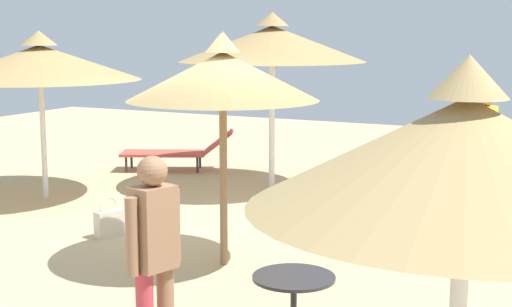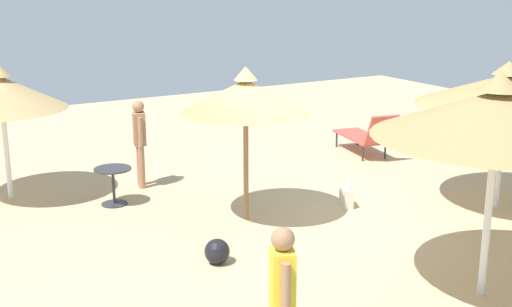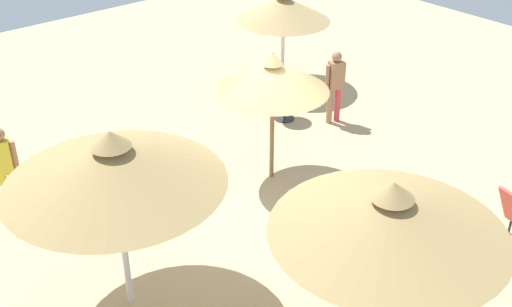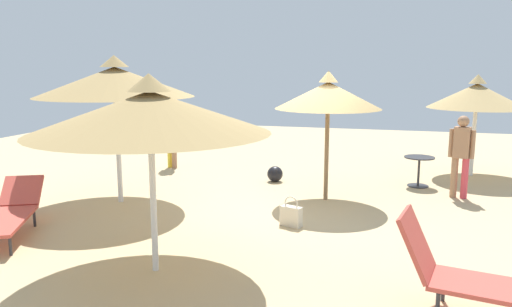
{
  "view_description": "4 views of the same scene",
  "coord_description": "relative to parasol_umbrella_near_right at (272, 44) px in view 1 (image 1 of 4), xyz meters",
  "views": [
    {
      "loc": [
        4.47,
        -7.48,
        2.54
      ],
      "look_at": [
        0.47,
        0.57,
        1.05
      ],
      "focal_mm": 52.57,
      "sensor_mm": 36.0,
      "label": 1
    },
    {
      "loc": [
        5.81,
        8.55,
        3.91
      ],
      "look_at": [
        0.74,
        -0.08,
        1.24
      ],
      "focal_mm": 47.52,
      "sensor_mm": 36.0,
      "label": 2
    },
    {
      "loc": [
        -7.16,
        6.42,
        6.6
      ],
      "look_at": [
        0.31,
        0.1,
        0.9
      ],
      "focal_mm": 45.1,
      "sensor_mm": 36.0,
      "label": 3
    },
    {
      "loc": [
        -8.85,
        -1.77,
        2.62
      ],
      "look_at": [
        0.04,
        0.7,
        0.97
      ],
      "focal_mm": 34.61,
      "sensor_mm": 36.0,
      "label": 4
    }
  ],
  "objects": [
    {
      "name": "side_table_round",
      "position": [
        2.85,
        -5.65,
        -1.86
      ],
      "size": [
        0.65,
        0.65,
        0.66
      ],
      "color": "#2D2D33",
      "rests_on": "ground"
    },
    {
      "name": "parasol_umbrella_near_right",
      "position": [
        0.0,
        0.0,
        0.0
      ],
      "size": [
        2.96,
        2.96,
        2.81
      ],
      "color": "white",
      "rests_on": "ground"
    },
    {
      "name": "parasol_umbrella_far_right",
      "position": [
        4.34,
        -6.92,
        -0.4
      ],
      "size": [
        2.25,
        2.25,
        2.42
      ],
      "color": "white",
      "rests_on": "ground"
    },
    {
      "name": "beach_ball",
      "position": [
        2.44,
        -2.51,
        -2.14
      ],
      "size": [
        0.36,
        0.36,
        0.36
      ],
      "primitive_type": "sphere",
      "color": "black",
      "rests_on": "ground"
    },
    {
      "name": "person_standing_front",
      "position": [
        3.24,
        0.41,
        -1.37
      ],
      "size": [
        0.31,
        0.43,
        1.67
      ],
      "color": "#A57554",
      "rests_on": "ground"
    },
    {
      "name": "ground",
      "position": [
        0.58,
        -3.26,
        -2.37
      ],
      "size": [
        24.0,
        24.0,
        0.1
      ],
      "primitive_type": "cube",
      "color": "tan"
    },
    {
      "name": "parasol_umbrella_edge",
      "position": [
        -2.79,
        -2.16,
        -0.26
      ],
      "size": [
        2.99,
        2.99,
        2.52
      ],
      "color": "white",
      "rests_on": "ground"
    },
    {
      "name": "parasol_umbrella_near_left",
      "position": [
        1.23,
        -3.83,
        -0.26
      ],
      "size": [
        2.04,
        2.04,
        2.52
      ],
      "color": "olive",
      "rests_on": "ground"
    },
    {
      "name": "person_standing_center",
      "position": [
        2.06,
        -6.38,
        -1.37
      ],
      "size": [
        0.29,
        0.47,
        1.65
      ],
      "color": "#A57554",
      "rests_on": "ground"
    },
    {
      "name": "lounge_chair_far_left",
      "position": [
        -2.17,
        0.65,
        -1.95
      ],
      "size": [
        2.1,
        1.43,
        0.74
      ],
      "color": "#CC4C3F",
      "rests_on": "ground"
    },
    {
      "name": "handbag",
      "position": [
        -0.58,
        -3.5,
        -2.13
      ],
      "size": [
        0.26,
        0.39,
        0.51
      ],
      "color": "beige",
      "rests_on": "ground"
    }
  ]
}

